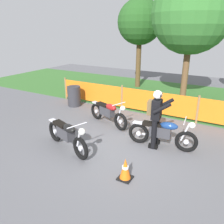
# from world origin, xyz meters

# --- Properties ---
(ground) EXTENTS (24.00, 24.00, 0.02)m
(ground) POSITION_xyz_m (0.00, 0.00, -0.01)
(ground) COLOR #5B5B60
(grass_verge) EXTENTS (24.00, 6.11, 0.01)m
(grass_verge) POSITION_xyz_m (0.00, 5.84, 0.01)
(grass_verge) COLOR #386B2D
(grass_verge) RESTS_ON ground
(barrier_fence) EXTENTS (9.27, 0.08, 1.05)m
(barrier_fence) POSITION_xyz_m (-0.00, 2.78, 0.54)
(barrier_fence) COLOR olive
(barrier_fence) RESTS_ON ground
(tree_leftmost) EXTENTS (2.43, 2.43, 4.81)m
(tree_leftmost) POSITION_xyz_m (-2.58, 6.81, 3.56)
(tree_leftmost) COLOR brown
(tree_leftmost) RESTS_ON ground
(tree_near_left) EXTENTS (3.39, 3.39, 5.55)m
(tree_near_left) POSITION_xyz_m (0.44, 5.19, 3.84)
(tree_near_left) COLOR brown
(tree_near_left) RESTS_ON ground
(motorcycle_lead) EXTENTS (2.00, 0.59, 0.95)m
(motorcycle_lead) POSITION_xyz_m (1.00, 0.42, 0.46)
(motorcycle_lead) COLOR black
(motorcycle_lead) RESTS_ON ground
(motorcycle_trailing) EXTENTS (1.89, 0.85, 0.93)m
(motorcycle_trailing) POSITION_xyz_m (-1.21, 1.09, 0.45)
(motorcycle_trailing) COLOR black
(motorcycle_trailing) RESTS_ON ground
(motorcycle_third) EXTENTS (1.95, 0.86, 0.96)m
(motorcycle_third) POSITION_xyz_m (-1.29, -1.05, 0.46)
(motorcycle_third) COLOR black
(motorcycle_third) RESTS_ON ground
(rider_lead) EXTENTS (0.71, 0.59, 1.69)m
(rider_lead) POSITION_xyz_m (0.78, 0.39, 0.95)
(rider_lead) COLOR black
(rider_lead) RESTS_ON ground
(traffic_cone) EXTENTS (0.32, 0.32, 0.53)m
(traffic_cone) POSITION_xyz_m (0.75, -1.44, 0.26)
(traffic_cone) COLOR black
(traffic_cone) RESTS_ON ground
(spare_drum) EXTENTS (0.58, 0.58, 0.88)m
(spare_drum) POSITION_xyz_m (-3.60, 2.17, 0.44)
(spare_drum) COLOR #2D2D33
(spare_drum) RESTS_ON ground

